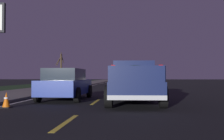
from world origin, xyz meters
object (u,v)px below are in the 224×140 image
pickup_truck (134,81)px  sedan_white (132,80)px  traffic_cone_near (6,100)px  bare_tree_far (61,68)px  sedan_blue (66,84)px

pickup_truck → sedan_white: bearing=0.4°
traffic_cone_near → bare_tree_far: bearing=11.7°
sedan_white → bare_tree_far: bearing=55.6°
pickup_truck → sedan_blue: pickup_truck is taller
sedan_blue → bare_tree_far: size_ratio=0.92×
sedan_blue → sedan_white: bearing=-10.4°
pickup_truck → traffic_cone_near: size_ratio=9.44×
pickup_truck → bare_tree_far: bearing=22.1°
bare_tree_far → sedan_blue: bearing=-163.8°
pickup_truck → traffic_cone_near: (-2.14, 4.76, -0.70)m
pickup_truck → traffic_cone_near: pickup_truck is taller
sedan_blue → traffic_cone_near: size_ratio=7.63×
bare_tree_far → sedan_white: bearing=-124.4°
sedan_white → traffic_cone_near: sedan_white is taller
sedan_white → traffic_cone_near: (-21.11, 4.63, -0.50)m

